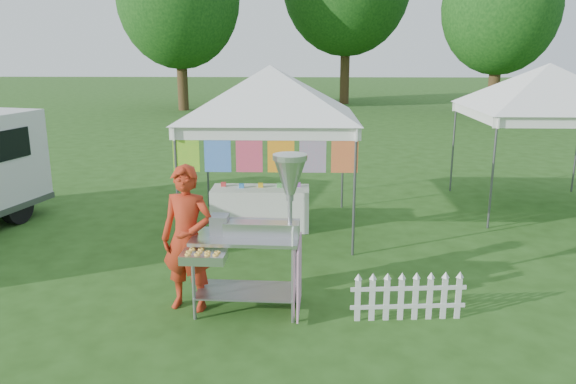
{
  "coord_description": "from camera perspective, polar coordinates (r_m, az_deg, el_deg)",
  "views": [
    {
      "loc": [
        0.62,
        -6.59,
        3.29
      ],
      "look_at": [
        0.37,
        1.92,
        1.1
      ],
      "focal_mm": 35.0,
      "sensor_mm": 36.0,
      "label": 1
    }
  ],
  "objects": [
    {
      "name": "tree_right",
      "position": [
        30.15,
        20.81,
        17.13
      ],
      "size": [
        5.6,
        5.6,
        8.42
      ],
      "color": "#382814",
      "rests_on": "ground"
    },
    {
      "name": "ground",
      "position": [
        7.39,
        -3.36,
        -12.03
      ],
      "size": [
        120.0,
        120.0,
        0.0
      ],
      "primitive_type": "plane",
      "color": "#234614",
      "rests_on": "ground"
    },
    {
      "name": "canopy_right",
      "position": [
        12.58,
        25.11,
        11.75
      ],
      "size": [
        4.24,
        4.24,
        3.45
      ],
      "color": "#59595E",
      "rests_on": "ground"
    },
    {
      "name": "display_table",
      "position": [
        10.49,
        -2.8,
        -1.64
      ],
      "size": [
        1.8,
        0.7,
        0.78
      ],
      "primitive_type": "cube",
      "color": "white",
      "rests_on": "ground"
    },
    {
      "name": "canopy_main",
      "position": [
        10.11,
        -1.85,
        12.71
      ],
      "size": [
        4.24,
        4.24,
        3.45
      ],
      "color": "#59595E",
      "rests_on": "ground"
    },
    {
      "name": "donut_cart",
      "position": [
        6.94,
        -2.61,
        -3.07
      ],
      "size": [
        1.5,
        0.97,
        2.05
      ],
      "rotation": [
        0.0,
        0.0,
        -0.04
      ],
      "color": "gray",
      "rests_on": "ground"
    },
    {
      "name": "vendor",
      "position": [
        7.24,
        -10.18,
        -4.69
      ],
      "size": [
        0.77,
        0.59,
        1.89
      ],
      "primitive_type": "imported",
      "rotation": [
        0.0,
        0.0,
        -0.21
      ],
      "color": "#A52A14",
      "rests_on": "ground"
    },
    {
      "name": "picket_fence",
      "position": [
        7.21,
        12.11,
        -10.52
      ],
      "size": [
        1.44,
        0.14,
        0.56
      ],
      "rotation": [
        0.0,
        0.0,
        0.08
      ],
      "color": "silver",
      "rests_on": "ground"
    }
  ]
}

